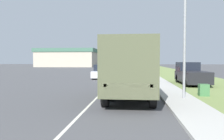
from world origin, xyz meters
The scene contains 11 objects.
ground_plane centered at (0.00, 40.00, 0.00)m, with size 180.00×180.00×0.00m, color #4C4C4F.
lane_centre_stripe centered at (0.00, 40.00, 0.00)m, with size 0.12×120.00×0.00m.
sidewalk_right centered at (4.50, 40.00, 0.06)m, with size 1.80×120.00×0.12m.
grass_strip_right centered at (8.90, 40.00, 0.01)m, with size 7.00×120.00×0.02m.
military_truck centered at (1.85, 11.44, 1.74)m, with size 2.41×7.13×3.13m.
car_nearest_ahead centered at (-1.65, 24.91, 0.73)m, with size 1.82×4.06×1.65m.
car_second_ahead centered at (1.71, 38.82, 0.76)m, with size 1.95×4.47×1.70m.
pickup_truck centered at (7.17, 19.57, 0.91)m, with size 1.93×5.36×1.94m.
lamp_post centered at (4.54, 11.44, 4.36)m, with size 1.69×0.24×7.13m.
utility_box centered at (6.20, 12.80, 0.37)m, with size 0.55×0.45×0.70m.
building_distant centered at (-20.74, 73.85, 3.15)m, with size 20.21×12.32×6.22m.
Camera 1 is at (2.04, -0.45, 2.10)m, focal length 35.00 mm.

